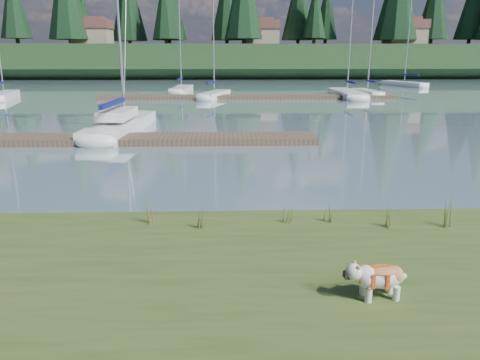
{
  "coord_description": "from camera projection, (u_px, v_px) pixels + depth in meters",
  "views": [
    {
      "loc": [
        -0.0,
        -11.64,
        3.83
      ],
      "look_at": [
        0.34,
        -0.5,
        0.81
      ],
      "focal_mm": 35.0,
      "sensor_mm": 36.0,
      "label": 1
    }
  ],
  "objects": [
    {
      "name": "house_0",
      "position": [
        92.0,
        32.0,
        77.2
      ],
      "size": [
        6.3,
        5.3,
        4.65
      ],
      "color": "gray",
      "rests_on": "ridge"
    },
    {
      "name": "dock_near",
      "position": [
        136.0,
        139.0,
        20.76
      ],
      "size": [
        16.0,
        2.0,
        0.3
      ],
      "primitive_type": "cube",
      "color": "#4C3D2C",
      "rests_on": "ground"
    },
    {
      "name": "sailboat_bg_0",
      "position": [
        6.0,
        95.0,
        41.41
      ],
      "size": [
        2.82,
        7.09,
        10.21
      ],
      "rotation": [
        0.0,
        0.0,
        1.79
      ],
      "color": "white",
      "rests_on": "ground"
    },
    {
      "name": "weed_3",
      "position": [
        152.0,
        211.0,
        9.85
      ],
      "size": [
        0.17,
        0.14,
        0.63
      ],
      "color": "#475B23",
      "rests_on": "bank"
    },
    {
      "name": "ground",
      "position": [
        225.0,
        99.0,
        41.18
      ],
      "size": [
        200.0,
        200.0,
        0.0
      ],
      "primitive_type": "plane",
      "color": "#7794A0",
      "rests_on": "ground"
    },
    {
      "name": "dock_far",
      "position": [
        248.0,
        97.0,
        41.2
      ],
      "size": [
        26.0,
        2.2,
        0.3
      ],
      "primitive_type": "cube",
      "color": "#4C3D2C",
      "rests_on": "ground"
    },
    {
      "name": "weed_0",
      "position": [
        203.0,
        217.0,
        9.55
      ],
      "size": [
        0.17,
        0.14,
        0.59
      ],
      "color": "#475B23",
      "rests_on": "bank"
    },
    {
      "name": "ridge",
      "position": [
        225.0,
        61.0,
        82.01
      ],
      "size": [
        200.0,
        20.0,
        5.0
      ],
      "primitive_type": "cube",
      "color": "#193118",
      "rests_on": "ground"
    },
    {
      "name": "conifer_3",
      "position": [
        165.0,
        5.0,
        78.33
      ],
      "size": [
        4.84,
        4.84,
        12.25
      ],
      "color": "#382619",
      "rests_on": "ridge"
    },
    {
      "name": "weed_2",
      "position": [
        392.0,
        215.0,
        9.63
      ],
      "size": [
        0.17,
        0.14,
        0.62
      ],
      "color": "#475B23",
      "rests_on": "bank"
    },
    {
      "name": "conifer_7",
      "position": [
        473.0,
        2.0,
        78.81
      ],
      "size": [
        5.28,
        5.28,
        13.2
      ],
      "color": "#382619",
      "rests_on": "ridge"
    },
    {
      "name": "sailboat_bg_4",
      "position": [
        365.0,
        92.0,
        44.09
      ],
      "size": [
        1.68,
        6.12,
        9.13
      ],
      "rotation": [
        0.0,
        0.0,
        1.65
      ],
      "color": "white",
      "rests_on": "ground"
    },
    {
      "name": "sailboat_bg_1",
      "position": [
        183.0,
        89.0,
        48.41
      ],
      "size": [
        1.96,
        7.62,
        11.3
      ],
      "rotation": [
        0.0,
        0.0,
        1.51
      ],
      "color": "white",
      "rests_on": "ground"
    },
    {
      "name": "weed_4",
      "position": [
        329.0,
        214.0,
        9.94
      ],
      "size": [
        0.17,
        0.14,
        0.43
      ],
      "color": "#475B23",
      "rests_on": "bank"
    },
    {
      "name": "house_1",
      "position": [
        260.0,
        32.0,
        79.0
      ],
      "size": [
        6.3,
        5.3,
        4.65
      ],
      "color": "gray",
      "rests_on": "ridge"
    },
    {
      "name": "weed_1",
      "position": [
        287.0,
        212.0,
        9.93
      ],
      "size": [
        0.17,
        0.14,
        0.54
      ],
      "color": "#475B23",
      "rests_on": "bank"
    },
    {
      "name": "bank",
      "position": [
        228.0,
        330.0,
        6.4
      ],
      "size": [
        60.0,
        9.0,
        0.35
      ],
      "primitive_type": "cube",
      "color": "#3A4F20",
      "rests_on": "ground"
    },
    {
      "name": "weed_5",
      "position": [
        448.0,
        214.0,
        9.63
      ],
      "size": [
        0.17,
        0.14,
        0.67
      ],
      "color": "#475B23",
      "rests_on": "bank"
    },
    {
      "name": "sailboat_main",
      "position": [
        125.0,
        121.0,
        24.35
      ],
      "size": [
        2.32,
        9.46,
        13.44
      ],
      "rotation": [
        0.0,
        0.0,
        1.52
      ],
      "color": "white",
      "rests_on": "ground"
    },
    {
      "name": "bulldog",
      "position": [
        379.0,
        276.0,
        6.81
      ],
      "size": [
        0.94,
        0.44,
        0.56
      ],
      "rotation": [
        0.0,
        0.0,
        3.24
      ],
      "color": "silver",
      "rests_on": "bank"
    },
    {
      "name": "sailboat_bg_2",
      "position": [
        216.0,
        94.0,
        41.93
      ],
      "size": [
        3.13,
        6.74,
        10.13
      ],
      "rotation": [
        0.0,
        0.0,
        1.28
      ],
      "color": "white",
      "rests_on": "ground"
    },
    {
      "name": "house_2",
      "position": [
        405.0,
        32.0,
        77.79
      ],
      "size": [
        6.3,
        5.3,
        4.65
      ],
      "color": "gray",
      "rests_on": "ridge"
    },
    {
      "name": "sailboat_bg_5",
      "position": [
        400.0,
        83.0,
        57.02
      ],
      "size": [
        4.15,
        7.32,
        10.55
      ],
      "rotation": [
        0.0,
        0.0,
        1.97
      ],
      "color": "white",
      "rests_on": "ground"
    },
    {
      "name": "sailboat_bg_3",
      "position": [
        345.0,
        93.0,
        43.44
      ],
      "size": [
        2.02,
        9.45,
        13.67
      ],
      "rotation": [
        0.0,
        0.0,
        1.55
      ],
      "color": "white",
      "rests_on": "ground"
    },
    {
      "name": "mud_lip",
      "position": [
        227.0,
        224.0,
        10.67
      ],
      "size": [
        60.0,
        0.5,
        0.14
      ],
      "primitive_type": "cube",
      "color": "#33281C",
      "rests_on": "ground"
    },
    {
      "name": "conifer_5",
      "position": [
        315.0,
        10.0,
        77.39
      ],
      "size": [
        3.96,
        3.96,
        10.35
      ],
      "color": "#382619",
      "rests_on": "ridge"
    }
  ]
}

